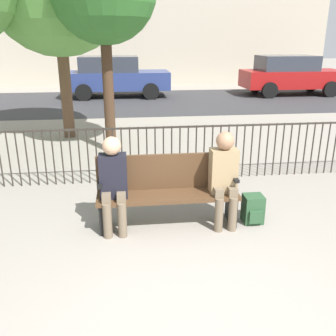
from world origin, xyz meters
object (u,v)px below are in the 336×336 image
object	(u,v)px
seated_person_1	(224,174)
backpack	(253,209)
park_bench	(167,188)
parked_car_1	(291,75)
seated_person_0	(113,179)
parked_car_0	(115,76)

from	to	relation	value
seated_person_1	backpack	distance (m)	0.67
park_bench	parked_car_1	size ratio (longest dim) A/B	0.43
seated_person_0	parked_car_0	bearing A→B (deg)	90.73
park_bench	backpack	distance (m)	1.18
backpack	parked_car_0	distance (m)	11.59
backpack	seated_person_0	bearing A→B (deg)	-179.70
seated_person_0	parked_car_1	world-z (taller)	parked_car_1
seated_person_0	parked_car_0	distance (m)	11.41
seated_person_0	seated_person_1	distance (m)	1.39
seated_person_1	seated_person_0	bearing A→B (deg)	-179.96
park_bench	parked_car_1	distance (m)	12.83
park_bench	seated_person_0	size ratio (longest dim) A/B	1.47
park_bench	seated_person_0	bearing A→B (deg)	-169.37
seated_person_0	parked_car_0	size ratio (longest dim) A/B	0.29
seated_person_0	parked_car_1	size ratio (longest dim) A/B	0.29
parked_car_1	parked_car_0	bearing A→B (deg)	178.06
park_bench	seated_person_1	distance (m)	0.75
backpack	parked_car_1	bearing A→B (deg)	64.12
backpack	parked_car_0	size ratio (longest dim) A/B	0.09
backpack	park_bench	bearing A→B (deg)	174.03
park_bench	parked_car_0	world-z (taller)	parked_car_0
backpack	seated_person_1	bearing A→B (deg)	-178.85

